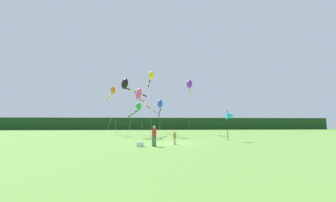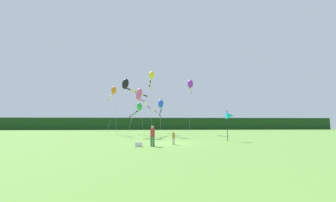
{
  "view_description": "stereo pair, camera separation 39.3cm",
  "coord_description": "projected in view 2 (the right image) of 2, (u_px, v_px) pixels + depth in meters",
  "views": [
    {
      "loc": [
        -2.12,
        -21.04,
        1.92
      ],
      "look_at": [
        0.0,
        6.0,
        4.77
      ],
      "focal_mm": 22.78,
      "sensor_mm": 36.0,
      "label": 1
    },
    {
      "loc": [
        -1.73,
        -21.07,
        1.92
      ],
      "look_at": [
        0.0,
        6.0,
        4.77
      ],
      "focal_mm": 22.78,
      "sensor_mm": 36.0,
      "label": 2
    }
  ],
  "objects": [
    {
      "name": "banner_flag_pole",
      "position": [
        230.0,
        116.0,
        23.22
      ],
      "size": [
        0.9,
        0.7,
        3.35
      ],
      "color": "black",
      "rests_on": "ground"
    },
    {
      "name": "person_child",
      "position": [
        174.0,
        137.0,
        19.33
      ],
      "size": [
        0.26,
        0.26,
        1.19
      ],
      "color": "silver",
      "rests_on": "ground"
    },
    {
      "name": "person_adult",
      "position": [
        153.0,
        135.0,
        17.85
      ],
      "size": [
        0.38,
        0.38,
        1.72
      ],
      "color": "#3F724C",
      "rests_on": "ground"
    },
    {
      "name": "kite_blue",
      "position": [
        161.0,
        106.0,
        37.69
      ],
      "size": [
        0.99,
        11.04,
        6.22
      ],
      "color": "#B2B2B2",
      "rests_on": "ground"
    },
    {
      "name": "kite_green",
      "position": [
        139.0,
        108.0,
        35.43
      ],
      "size": [
        3.14,
        5.95,
        5.45
      ],
      "color": "#B2B2B2",
      "rests_on": "ground"
    },
    {
      "name": "kite_rainbow",
      "position": [
        141.0,
        97.0,
        30.28
      ],
      "size": [
        3.9,
        9.4,
        6.94
      ],
      "color": "#B2B2B2",
      "rests_on": "ground"
    },
    {
      "name": "kite_purple",
      "position": [
        190.0,
        84.0,
        38.13
      ],
      "size": [
        1.71,
        5.95,
        9.8
      ],
      "color": "#B2B2B2",
      "rests_on": "ground"
    },
    {
      "name": "ground_plane",
      "position": [
        172.0,
        143.0,
        20.82
      ],
      "size": [
        120.0,
        120.0,
        0.0
      ],
      "primitive_type": "plane",
      "color": "#6B9E42"
    },
    {
      "name": "kite_orange",
      "position": [
        113.0,
        92.0,
        35.99
      ],
      "size": [
        3.38,
        6.42,
        8.14
      ],
      "color": "#B2B2B2",
      "rests_on": "ground"
    },
    {
      "name": "distant_treeline",
      "position": [
        160.0,
        124.0,
        65.67
      ],
      "size": [
        108.0,
        3.18,
        3.6
      ],
      "primitive_type": "cube",
      "color": "#193D19",
      "rests_on": "ground"
    },
    {
      "name": "cooler_box",
      "position": [
        139.0,
        144.0,
        17.6
      ],
      "size": [
        0.58,
        0.38,
        0.37
      ],
      "primitive_type": "cube",
      "color": "silver",
      "rests_on": "ground"
    },
    {
      "name": "kite_yellow",
      "position": [
        151.0,
        77.0,
        34.44
      ],
      "size": [
        1.06,
        7.88,
        10.29
      ],
      "color": "#B2B2B2",
      "rests_on": "ground"
    },
    {
      "name": "kite_black",
      "position": [
        127.0,
        85.0,
        32.06
      ],
      "size": [
        5.69,
        4.98,
        8.73
      ],
      "color": "#B2B2B2",
      "rests_on": "ground"
    }
  ]
}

